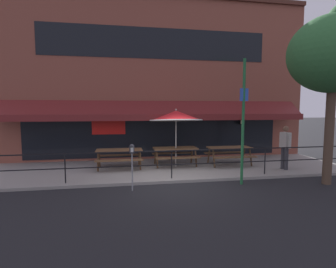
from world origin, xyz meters
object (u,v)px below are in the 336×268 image
(picnic_table_right, at_px, (229,151))
(pedestrian_walking, at_px, (285,145))
(picnic_table_left, at_px, (119,154))
(street_sign_pole, at_px, (243,121))
(parking_meter_near, at_px, (132,153))
(patio_umbrella_centre, at_px, (176,116))
(picnic_table_centre, at_px, (175,151))

(picnic_table_right, bearing_deg, pedestrian_walking, -31.25)
(picnic_table_left, distance_m, pedestrian_walking, 6.52)
(picnic_table_right, bearing_deg, street_sign_pole, -104.01)
(pedestrian_walking, xyz_separation_m, street_sign_pole, (-2.43, -1.33, 1.02))
(pedestrian_walking, xyz_separation_m, parking_meter_near, (-5.99, -1.42, 0.09))
(picnic_table_right, distance_m, pedestrian_walking, 2.16)
(picnic_table_left, bearing_deg, street_sign_pole, -32.85)
(patio_umbrella_centre, bearing_deg, pedestrian_walking, -16.45)
(picnic_table_centre, relative_size, parking_meter_near, 1.27)
(picnic_table_centre, distance_m, pedestrian_walking, 4.34)
(pedestrian_walking, relative_size, parking_meter_near, 1.20)
(picnic_table_right, bearing_deg, picnic_table_centre, 173.89)
(picnic_table_left, xyz_separation_m, patio_umbrella_centre, (2.29, -0.02, 1.47))
(picnic_table_centre, height_order, picnic_table_right, same)
(parking_meter_near, height_order, street_sign_pole, street_sign_pole)
(street_sign_pole, bearing_deg, picnic_table_right, 75.99)
(picnic_table_right, relative_size, street_sign_pole, 0.44)
(picnic_table_right, bearing_deg, parking_meter_near, -148.82)
(picnic_table_left, xyz_separation_m, picnic_table_centre, (2.29, 0.12, 0.00))
(patio_umbrella_centre, relative_size, parking_meter_near, 1.67)
(patio_umbrella_centre, bearing_deg, picnic_table_centre, 90.00)
(picnic_table_right, xyz_separation_m, pedestrian_walking, (1.82, -1.11, 0.35))
(patio_umbrella_centre, height_order, pedestrian_walking, patio_umbrella_centre)
(picnic_table_centre, xyz_separation_m, patio_umbrella_centre, (0.00, -0.14, 1.47))
(picnic_table_centre, xyz_separation_m, parking_meter_near, (-1.88, -2.77, 0.44))
(pedestrian_walking, distance_m, street_sign_pole, 2.95)
(picnic_table_right, height_order, pedestrian_walking, pedestrian_walking)
(picnic_table_left, height_order, street_sign_pole, street_sign_pole)
(parking_meter_near, bearing_deg, street_sign_pole, 1.38)
(picnic_table_left, bearing_deg, parking_meter_near, -81.32)
(street_sign_pole, bearing_deg, patio_umbrella_centre, 123.41)
(picnic_table_centre, height_order, patio_umbrella_centre, patio_umbrella_centre)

